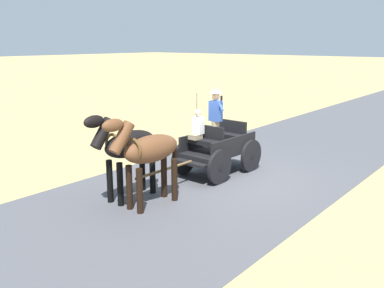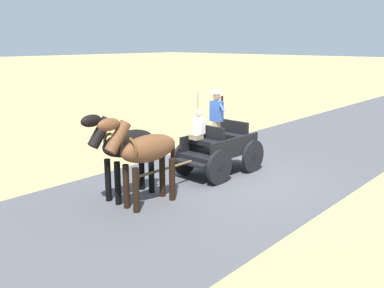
{
  "view_description": "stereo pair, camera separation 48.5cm",
  "coord_description": "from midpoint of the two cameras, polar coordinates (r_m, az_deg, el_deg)",
  "views": [
    {
      "loc": [
        -6.47,
        9.63,
        3.78
      ],
      "look_at": [
        0.52,
        1.06,
        1.1
      ],
      "focal_mm": 39.75,
      "sensor_mm": 36.0,
      "label": 1
    },
    {
      "loc": [
        -6.84,
        9.32,
        3.78
      ],
      "look_at": [
        0.52,
        1.06,
        1.1
      ],
      "focal_mm": 39.75,
      "sensor_mm": 36.0,
      "label": 2
    }
  ],
  "objects": [
    {
      "name": "ground_plane",
      "position": [
        12.18,
        3.92,
        -4.5
      ],
      "size": [
        200.0,
        200.0,
        0.0
      ],
      "primitive_type": "plane",
      "color": "tan"
    },
    {
      "name": "horse_drawn_carriage",
      "position": [
        12.29,
        2.16,
        -0.34
      ],
      "size": [
        1.48,
        4.51,
        2.5
      ],
      "color": "black",
      "rests_on": "ground"
    },
    {
      "name": "road_surface",
      "position": [
        12.18,
        3.92,
        -4.48
      ],
      "size": [
        6.13,
        160.0,
        0.01
      ],
      "primitive_type": "cube",
      "color": "#4C4C51",
      "rests_on": "ground"
    },
    {
      "name": "horse_off_side",
      "position": [
        10.33,
        -10.02,
        -0.34
      ],
      "size": [
        0.58,
        2.13,
        2.21
      ],
      "color": "black",
      "rests_on": "ground"
    },
    {
      "name": "horse_near_side",
      "position": [
        9.79,
        -7.34,
        -1.02
      ],
      "size": [
        0.66,
        2.13,
        2.21
      ],
      "color": "brown",
      "rests_on": "ground"
    }
  ]
}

